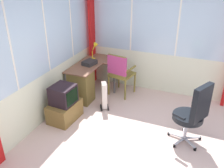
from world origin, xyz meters
TOP-DOWN VIEW (x-y plane):
  - ground at (0.00, 0.00)m, footprint 5.31×5.13m
  - north_window_panel at (0.00, 2.10)m, footprint 4.31×0.07m
  - east_window_panel at (2.19, 0.00)m, footprint 0.07×4.13m
  - curtain_corner at (2.06, 1.97)m, footprint 0.29×0.09m
  - desk at (1.09, 1.76)m, footprint 1.35×0.86m
  - desk_lamp at (1.80, 1.76)m, footprint 0.22×0.19m
  - tv_remote at (1.95, 1.36)m, footprint 0.11×0.15m
  - paper_tray at (1.40, 1.73)m, footprint 0.34×0.28m
  - wooden_armchair at (1.56, 1.09)m, footprint 0.57×0.56m
  - office_chair at (0.46, -0.61)m, footprint 0.63×0.60m
  - tv_on_stand at (0.27, 1.71)m, footprint 0.66×0.48m
  - space_heater at (0.95, 1.18)m, footprint 0.29×0.26m

SIDE VIEW (x-z plane):
  - ground at x=0.00m, z-range -0.06..0.00m
  - space_heater at x=0.95m, z-range 0.01..0.59m
  - tv_on_stand at x=0.27m, z-range -0.04..0.68m
  - desk at x=1.09m, z-range 0.03..0.76m
  - office_chair at x=0.46m, z-range 0.06..1.18m
  - wooden_armchair at x=1.56m, z-range 0.13..1.13m
  - tv_remote at x=1.95m, z-range 0.73..0.75m
  - paper_tray at x=1.40m, z-range 0.73..0.82m
  - desk_lamp at x=1.80m, z-range 0.79..1.19m
  - curtain_corner at x=2.06m, z-range 0.00..2.58m
  - east_window_panel at x=2.19m, z-range 0.00..2.68m
  - north_window_panel at x=0.00m, z-range 0.00..2.68m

